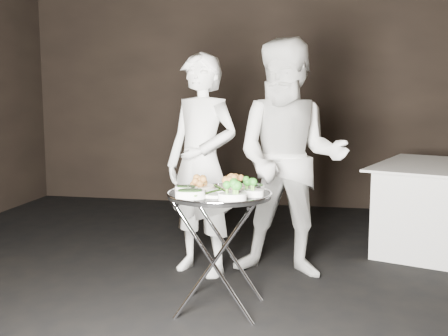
% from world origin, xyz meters
% --- Properties ---
extents(floor, '(6.00, 7.00, 0.05)m').
position_xyz_m(floor, '(0.00, 0.00, -0.03)').
color(floor, black).
rests_on(floor, ground).
extents(wall_back, '(6.00, 0.05, 3.00)m').
position_xyz_m(wall_back, '(0.00, 3.52, 1.50)').
color(wall_back, black).
rests_on(wall_back, floor).
extents(tray_stand, '(0.54, 0.46, 0.79)m').
position_xyz_m(tray_stand, '(0.23, -0.05, 0.44)').
color(tray_stand, silver).
rests_on(tray_stand, floor).
extents(serving_tray, '(0.70, 0.70, 0.04)m').
position_xyz_m(serving_tray, '(0.23, -0.05, 0.80)').
color(serving_tray, black).
rests_on(serving_tray, tray_stand).
extents(potato_plate_a, '(0.20, 0.20, 0.07)m').
position_xyz_m(potato_plate_a, '(0.06, 0.12, 0.84)').
color(potato_plate_a, beige).
rests_on(potato_plate_a, serving_tray).
extents(potato_plate_b, '(0.22, 0.22, 0.08)m').
position_xyz_m(potato_plate_b, '(0.28, 0.15, 0.84)').
color(potato_plate_b, beige).
rests_on(potato_plate_b, serving_tray).
extents(greens_bowl, '(0.11, 0.11, 0.06)m').
position_xyz_m(greens_bowl, '(0.46, 0.07, 0.83)').
color(greens_bowl, white).
rests_on(greens_bowl, serving_tray).
extents(asparagus_plate_a, '(0.23, 0.19, 0.04)m').
position_xyz_m(asparagus_plate_a, '(0.23, -0.03, 0.82)').
color(asparagus_plate_a, white).
rests_on(asparagus_plate_a, serving_tray).
extents(asparagus_plate_b, '(0.22, 0.18, 0.04)m').
position_xyz_m(asparagus_plate_b, '(0.19, -0.19, 0.82)').
color(asparagus_plate_b, white).
rests_on(asparagus_plate_b, serving_tray).
extents(spinach_bowl_a, '(0.16, 0.10, 0.06)m').
position_xyz_m(spinach_bowl_a, '(0.01, -0.09, 0.83)').
color(spinach_bowl_a, white).
rests_on(spinach_bowl_a, serving_tray).
extents(spinach_bowl_b, '(0.21, 0.17, 0.08)m').
position_xyz_m(spinach_bowl_b, '(0.09, -0.27, 0.84)').
color(spinach_bowl_b, white).
rests_on(spinach_bowl_b, serving_tray).
extents(broccoli_bowl_a, '(0.20, 0.17, 0.07)m').
position_xyz_m(broccoli_bowl_a, '(0.45, -0.11, 0.83)').
color(broccoli_bowl_a, white).
rests_on(broccoli_bowl_a, serving_tray).
extents(broccoli_bowl_b, '(0.20, 0.16, 0.07)m').
position_xyz_m(broccoli_bowl_b, '(0.36, -0.28, 0.84)').
color(broccoli_bowl_b, white).
rests_on(broccoli_bowl_b, serving_tray).
extents(serving_utensils, '(0.57, 0.42, 0.01)m').
position_xyz_m(serving_utensils, '(0.25, 0.02, 0.85)').
color(serving_utensils, silver).
rests_on(serving_utensils, serving_tray).
extents(waiter_left, '(0.76, 0.64, 1.77)m').
position_xyz_m(waiter_left, '(-0.08, 0.70, 0.89)').
color(waiter_left, silver).
rests_on(waiter_left, floor).
extents(waiter_right, '(0.95, 0.76, 1.88)m').
position_xyz_m(waiter_right, '(0.62, 0.76, 0.94)').
color(waiter_right, silver).
rests_on(waiter_right, floor).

